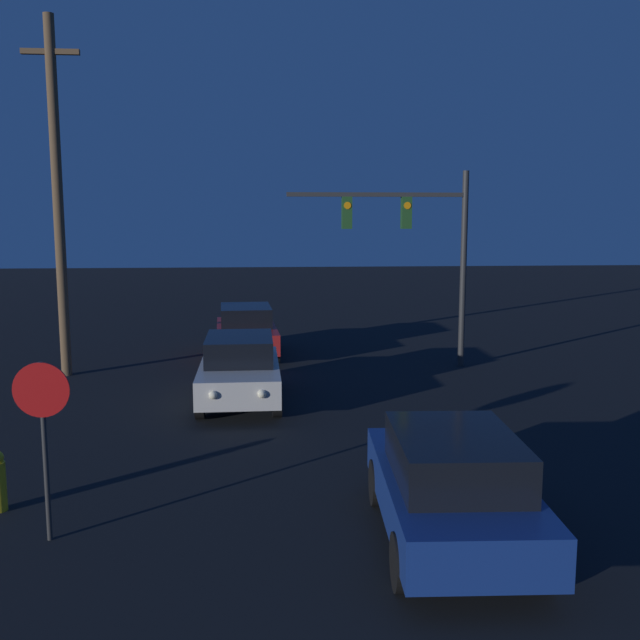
% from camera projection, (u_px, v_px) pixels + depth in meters
% --- Properties ---
extents(car_near, '(2.02, 4.25, 1.56)m').
position_uv_depth(car_near, '(451.00, 485.00, 9.49)').
color(car_near, navy).
rests_on(car_near, ground_plane).
extents(car_mid, '(1.91, 4.21, 1.56)m').
position_uv_depth(car_mid, '(240.00, 368.00, 16.76)').
color(car_mid, beige).
rests_on(car_mid, ground_plane).
extents(car_far, '(2.06, 4.27, 1.56)m').
position_uv_depth(car_far, '(246.00, 330.00, 22.43)').
color(car_far, '#B21E1E').
rests_on(car_far, ground_plane).
extents(traffic_signal_mast, '(5.20, 0.30, 5.66)m').
position_uv_depth(traffic_signal_mast, '(417.00, 236.00, 20.37)').
color(traffic_signal_mast, '#2D2D2D').
rests_on(traffic_signal_mast, ground_plane).
extents(stop_sign, '(0.74, 0.07, 2.47)m').
position_uv_depth(stop_sign, '(43.00, 417.00, 9.43)').
color(stop_sign, '#2D2D2D').
rests_on(stop_sign, ground_plane).
extents(utility_pole, '(1.50, 0.28, 9.57)m').
position_uv_depth(utility_pole, '(58.00, 195.00, 19.07)').
color(utility_pole, brown).
rests_on(utility_pole, ground_plane).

